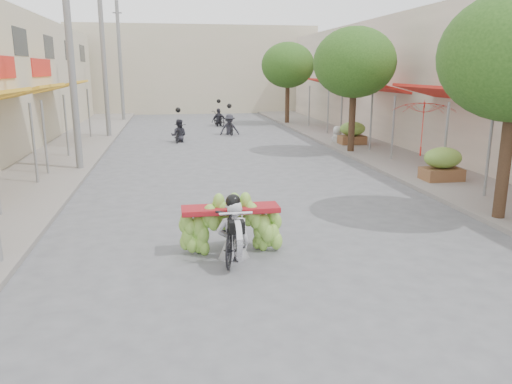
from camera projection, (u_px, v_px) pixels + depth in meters
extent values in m
plane|color=#5C5D62|center=(332.00, 322.00, 7.12)|extent=(120.00, 120.00, 0.00)
cube|color=gray|center=(52.00, 157.00, 20.33)|extent=(4.00, 60.00, 0.12)
cube|color=gray|center=(376.00, 148.00, 22.61)|extent=(4.00, 60.00, 0.12)
cylinder|color=slate|center=(34.00, 145.00, 15.17)|extent=(0.08, 0.08, 2.55)
cube|color=gold|center=(28.00, 92.00, 17.75)|extent=(1.77, 4.00, 0.53)
cylinder|color=slate|center=(45.00, 139.00, 16.51)|extent=(0.08, 0.08, 2.55)
cylinder|color=slate|center=(66.00, 127.00, 19.96)|extent=(0.08, 0.08, 2.55)
cube|color=gold|center=(63.00, 86.00, 23.49)|extent=(1.77, 4.00, 0.53)
cylinder|color=slate|center=(77.00, 121.00, 22.26)|extent=(0.08, 0.08, 2.55)
cylinder|color=slate|center=(89.00, 114.00, 25.70)|extent=(0.08, 0.08, 2.55)
cube|color=red|center=(41.00, 68.00, 23.15)|extent=(0.10, 3.50, 0.80)
cube|color=#1E2328|center=(20.00, 42.00, 20.03)|extent=(0.08, 2.00, 1.10)
cube|color=#1E2328|center=(48.00, 47.00, 24.82)|extent=(0.08, 2.00, 1.10)
cube|color=#1E2328|center=(68.00, 51.00, 29.61)|extent=(0.08, 2.00, 1.10)
cube|color=#1E2328|center=(82.00, 53.00, 34.39)|extent=(0.08, 2.00, 1.10)
cube|color=beige|center=(498.00, 82.00, 21.77)|extent=(8.00, 40.00, 6.00)
cylinder|color=slate|center=(489.00, 155.00, 13.49)|extent=(0.08, 0.08, 2.55)
cube|color=red|center=(442.00, 92.00, 17.20)|extent=(1.77, 4.20, 0.53)
cylinder|color=slate|center=(445.00, 143.00, 15.60)|extent=(0.08, 0.08, 2.55)
cylinder|color=slate|center=(393.00, 129.00, 19.24)|extent=(0.08, 0.08, 2.55)
cube|color=red|center=(374.00, 87.00, 22.94)|extent=(1.77, 4.20, 0.53)
cylinder|color=slate|center=(371.00, 123.00, 21.34)|extent=(0.08, 0.08, 2.55)
cylinder|color=slate|center=(342.00, 116.00, 24.98)|extent=(0.08, 0.08, 2.55)
cube|color=red|center=(333.00, 83.00, 28.69)|extent=(1.77, 4.20, 0.53)
cylinder|color=slate|center=(328.00, 112.00, 27.09)|extent=(0.08, 0.08, 2.55)
cylinder|color=slate|center=(309.00, 107.00, 30.73)|extent=(0.08, 0.08, 2.55)
cube|color=#BFB397|center=(194.00, 70.00, 42.66)|extent=(20.00, 6.00, 7.00)
cylinder|color=slate|center=(70.00, 55.00, 16.77)|extent=(0.24, 0.24, 8.00)
cylinder|color=slate|center=(104.00, 60.00, 25.39)|extent=(0.24, 0.24, 8.00)
cylinder|color=slate|center=(120.00, 62.00, 34.01)|extent=(0.24, 0.24, 8.00)
cube|color=slate|center=(117.00, 13.00, 33.24)|extent=(0.60, 0.08, 0.08)
cylinder|color=#3A2719|center=(505.00, 155.00, 11.45)|extent=(0.28, 0.28, 3.20)
cylinder|color=#3A2719|center=(352.00, 116.00, 21.02)|extent=(0.28, 0.28, 3.20)
ellipsoid|color=#2C5519|center=(355.00, 62.00, 20.50)|extent=(3.40, 3.40, 2.90)
cylinder|color=#3A2719|center=(287.00, 100.00, 32.51)|extent=(0.28, 0.28, 3.20)
ellipsoid|color=#2C5519|center=(288.00, 65.00, 31.99)|extent=(3.40, 3.40, 2.90)
cube|color=brown|center=(442.00, 172.00, 15.70)|extent=(1.20, 0.80, 0.50)
ellipsoid|color=olive|center=(443.00, 154.00, 15.57)|extent=(1.20, 0.88, 0.66)
cube|color=brown|center=(352.00, 139.00, 23.36)|extent=(1.20, 0.80, 0.50)
ellipsoid|color=olive|center=(353.00, 126.00, 23.22)|extent=(1.20, 0.88, 0.66)
imported|color=black|center=(233.00, 230.00, 9.42)|extent=(0.99, 1.96, 1.11)
cylinder|color=silver|center=(237.00, 238.00, 8.79)|extent=(0.10, 0.66, 0.66)
cube|color=black|center=(237.00, 227.00, 8.84)|extent=(0.28, 0.22, 0.22)
cylinder|color=silver|center=(236.00, 213.00, 8.88)|extent=(0.60, 0.05, 0.05)
cube|color=maroon|center=(230.00, 209.00, 9.68)|extent=(1.89, 0.55, 0.10)
imported|color=silver|center=(233.00, 199.00, 9.23)|extent=(0.63, 0.47, 1.75)
sphere|color=black|center=(233.00, 155.00, 9.00)|extent=(0.28, 0.28, 0.28)
imported|color=red|center=(425.00, 100.00, 16.49)|extent=(2.76, 2.76, 1.90)
imported|color=silver|center=(338.00, 126.00, 23.88)|extent=(0.86, 0.67, 1.54)
imported|color=black|center=(179.00, 133.00, 24.82)|extent=(0.84, 1.57, 0.84)
imported|color=#2A2932|center=(178.00, 119.00, 24.65)|extent=(0.87, 0.63, 1.65)
sphere|color=black|center=(178.00, 110.00, 24.54)|extent=(0.26, 0.26, 0.26)
imported|color=black|center=(229.00, 126.00, 27.52)|extent=(0.64, 1.73, 0.99)
imported|color=#2A2932|center=(229.00, 114.00, 27.37)|extent=(1.10, 0.65, 1.65)
sphere|color=black|center=(229.00, 106.00, 27.26)|extent=(0.26, 0.26, 0.26)
imported|color=black|center=(219.00, 119.00, 31.75)|extent=(1.03, 1.77, 0.94)
imported|color=#2A2932|center=(219.00, 108.00, 31.59)|extent=(1.08, 0.78, 1.65)
sphere|color=black|center=(219.00, 101.00, 31.49)|extent=(0.26, 0.26, 0.26)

